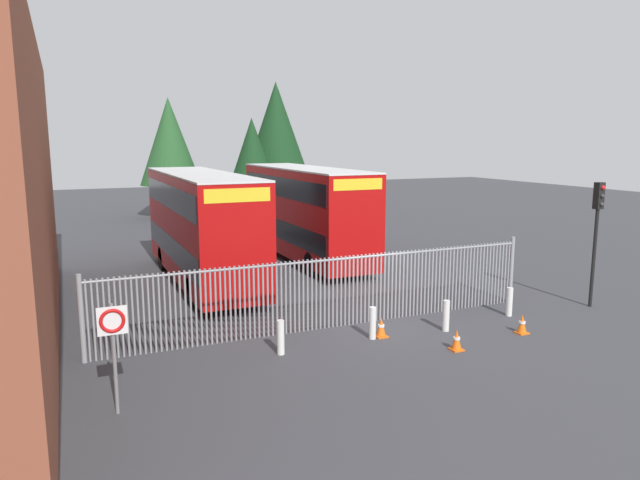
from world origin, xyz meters
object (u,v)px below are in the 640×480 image
object	(u,v)px
double_decker_bus_behind_fence_left	(305,210)
bollard_near_right	(446,316)
bollard_center_front	(373,323)
traffic_cone_mid_forecourt	(522,324)
traffic_cone_near_kerb	(457,340)
speed_limit_sign_post	(113,333)
bollard_near_left	(281,337)
bollard_far_right	(509,302)
traffic_light_kerbside	(597,221)
traffic_cone_by_gate	(381,327)
double_decker_bus_near_gate	(201,223)

from	to	relation	value
double_decker_bus_behind_fence_left	bollard_near_right	world-z (taller)	double_decker_bus_behind_fence_left
bollard_center_front	traffic_cone_mid_forecourt	size ratio (longest dim) A/B	1.61
traffic_cone_near_kerb	speed_limit_sign_post	distance (m)	8.97
bollard_near_left	bollard_near_right	distance (m)	5.23
bollard_near_right	double_decker_bus_behind_fence_left	bearing A→B (deg)	89.10
double_decker_bus_behind_fence_left	bollard_far_right	world-z (taller)	double_decker_bus_behind_fence_left
bollard_near_right	traffic_cone_mid_forecourt	distance (m)	2.24
bollard_near_left	traffic_light_kerbside	size ratio (longest dim) A/B	0.22
bollard_near_left	traffic_cone_by_gate	xyz separation A→B (m)	(3.17, 0.11, -0.19)
bollard_near_right	traffic_cone_mid_forecourt	bearing A→B (deg)	-29.99
traffic_cone_near_kerb	traffic_light_kerbside	distance (m)	7.55
double_decker_bus_near_gate	traffic_cone_near_kerb	world-z (taller)	double_decker_bus_near_gate
double_decker_bus_near_gate	traffic_cone_by_gate	world-z (taller)	double_decker_bus_near_gate
bollard_far_right	double_decker_bus_near_gate	bearing A→B (deg)	133.33
bollard_near_left	traffic_light_kerbside	distance (m)	11.65
traffic_cone_by_gate	traffic_cone_mid_forecourt	world-z (taller)	same
bollard_near_left	bollard_far_right	size ratio (longest dim) A/B	1.00
traffic_cone_by_gate	traffic_cone_mid_forecourt	bearing A→B (deg)	-19.78
speed_limit_sign_post	traffic_cone_near_kerb	bearing A→B (deg)	1.21
bollard_near_right	traffic_cone_near_kerb	world-z (taller)	bollard_near_right
bollard_near_right	traffic_cone_by_gate	bearing A→B (deg)	171.19
double_decker_bus_near_gate	traffic_light_kerbside	world-z (taller)	double_decker_bus_near_gate
double_decker_bus_near_gate	bollard_near_left	xyz separation A→B (m)	(0.11, -8.86, -1.95)
speed_limit_sign_post	bollard_near_left	bearing A→B (deg)	23.24
bollard_center_front	traffic_cone_by_gate	world-z (taller)	bollard_center_front
bollard_far_right	traffic_cone_near_kerb	xyz separation A→B (m)	(-3.53, -1.89, -0.19)
bollard_center_front	bollard_far_right	size ratio (longest dim) A/B	1.00
traffic_cone_mid_forecourt	traffic_light_kerbside	xyz separation A→B (m)	(4.22, 1.23, 2.70)
traffic_cone_mid_forecourt	traffic_cone_near_kerb	distance (m)	2.67
traffic_cone_mid_forecourt	speed_limit_sign_post	distance (m)	11.60
bollard_near_right	bollard_far_right	bearing A→B (deg)	8.47
double_decker_bus_near_gate	bollard_near_left	world-z (taller)	double_decker_bus_near_gate
double_decker_bus_behind_fence_left	bollard_near_right	bearing A→B (deg)	-90.90
bollard_near_left	traffic_cone_near_kerb	distance (m)	4.82
double_decker_bus_behind_fence_left	traffic_cone_by_gate	xyz separation A→B (m)	(-2.24, -11.20, -2.13)
double_decker_bus_near_gate	bollard_far_right	size ratio (longest dim) A/B	11.38
traffic_cone_near_kerb	traffic_light_kerbside	size ratio (longest dim) A/B	0.14
bollard_near_left	bollard_far_right	bearing A→B (deg)	1.53
bollard_near_left	traffic_cone_near_kerb	xyz separation A→B (m)	(4.51, -1.67, -0.19)
double_decker_bus_near_gate	traffic_cone_near_kerb	size ratio (longest dim) A/B	18.32
double_decker_bus_near_gate	traffic_light_kerbside	xyz separation A→B (m)	(11.49, -8.95, 0.56)
bollard_near_left	bollard_center_front	xyz separation A→B (m)	(2.85, 0.08, 0.00)
traffic_cone_by_gate	traffic_cone_near_kerb	xyz separation A→B (m)	(1.35, -1.79, 0.00)
traffic_cone_by_gate	speed_limit_sign_post	xyz separation A→B (m)	(-7.50, -1.97, 1.49)
traffic_light_kerbside	traffic_cone_by_gate	bearing A→B (deg)	178.57
bollard_near_right	speed_limit_sign_post	world-z (taller)	speed_limit_sign_post
double_decker_bus_near_gate	bollard_far_right	world-z (taller)	double_decker_bus_near_gate
bollard_near_left	speed_limit_sign_post	size ratio (longest dim) A/B	0.40
traffic_cone_mid_forecourt	double_decker_bus_near_gate	bearing A→B (deg)	125.54
bollard_near_right	traffic_cone_mid_forecourt	xyz separation A→B (m)	(1.94, -1.12, -0.19)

